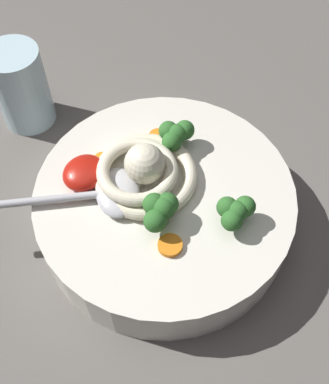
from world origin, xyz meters
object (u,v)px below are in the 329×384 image
object	(u,v)px
soup_bowl	(164,207)
drinking_glass	(21,87)
noodle_pile	(143,171)
soup_spoon	(104,194)

from	to	relation	value
soup_bowl	drinking_glass	world-z (taller)	drinking_glass
soup_bowl	noodle_pile	size ratio (longest dim) A/B	2.29
soup_bowl	noodle_pile	bearing A→B (deg)	-93.00
drinking_glass	soup_bowl	bearing A→B (deg)	79.97
soup_bowl	soup_spoon	bearing A→B (deg)	-51.00
soup_bowl	drinking_glass	size ratio (longest dim) A/B	2.57
noodle_pile	drinking_glass	xyz separation A→B (cm)	(-3.92, -20.31, -2.07)
soup_spoon	drinking_glass	world-z (taller)	drinking_glass
soup_bowl	noodle_pile	xyz separation A→B (cm)	(-0.14, -2.62, 4.28)
soup_bowl	drinking_glass	distance (cm)	23.40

